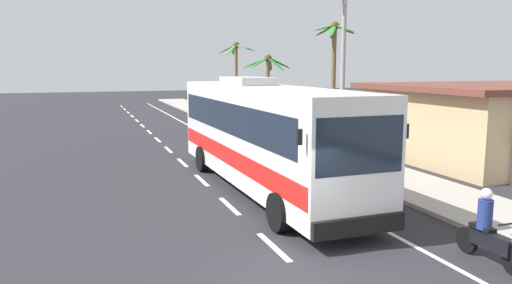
{
  "coord_description": "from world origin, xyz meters",
  "views": [
    {
      "loc": [
        -4.19,
        -8.31,
        4.28
      ],
      "look_at": [
        1.46,
        7.46,
        1.7
      ],
      "focal_mm": 34.5,
      "sensor_mm": 36.0,
      "label": 1
    }
  ],
  "objects_px": {
    "palm_nearest": "(268,74)",
    "palm_third": "(334,56)",
    "pedestrian_midwalk": "(267,121)",
    "coach_bus_foreground": "(262,132)",
    "utility_pole_mid": "(343,60)",
    "pedestrian_near_kerb": "(308,129)",
    "motorcycle_trailing": "(242,137)",
    "palm_fourth": "(236,63)",
    "motorcycle_beside_bus": "(488,233)"
  },
  "relations": [
    {
      "from": "palm_nearest",
      "to": "palm_third",
      "type": "relative_size",
      "value": 0.74
    },
    {
      "from": "palm_nearest",
      "to": "pedestrian_midwalk",
      "type": "bearing_deg",
      "value": -111.14
    },
    {
      "from": "palm_nearest",
      "to": "coach_bus_foreground",
      "type": "bearing_deg",
      "value": -111.56
    },
    {
      "from": "utility_pole_mid",
      "to": "pedestrian_near_kerb",
      "type": "bearing_deg",
      "value": 172.54
    },
    {
      "from": "motorcycle_trailing",
      "to": "palm_fourth",
      "type": "height_order",
      "value": "palm_fourth"
    },
    {
      "from": "utility_pole_mid",
      "to": "palm_third",
      "type": "relative_size",
      "value": 1.26
    },
    {
      "from": "coach_bus_foreground",
      "to": "motorcycle_beside_bus",
      "type": "bearing_deg",
      "value": -72.97
    },
    {
      "from": "motorcycle_beside_bus",
      "to": "pedestrian_near_kerb",
      "type": "xyz_separation_m",
      "value": [
        2.76,
        14.87,
        0.39
      ]
    },
    {
      "from": "pedestrian_midwalk",
      "to": "palm_third",
      "type": "xyz_separation_m",
      "value": [
        4.23,
        -0.31,
        3.91
      ]
    },
    {
      "from": "coach_bus_foreground",
      "to": "palm_third",
      "type": "xyz_separation_m",
      "value": [
        8.94,
        11.45,
        2.91
      ]
    },
    {
      "from": "palm_nearest",
      "to": "palm_third",
      "type": "xyz_separation_m",
      "value": [
        1.51,
        -7.36,
        1.24
      ]
    },
    {
      "from": "palm_nearest",
      "to": "palm_fourth",
      "type": "xyz_separation_m",
      "value": [
        -1.33,
        3.65,
        0.83
      ]
    },
    {
      "from": "motorcycle_trailing",
      "to": "palm_fourth",
      "type": "bearing_deg",
      "value": 73.71
    },
    {
      "from": "coach_bus_foreground",
      "to": "motorcycle_trailing",
      "type": "xyz_separation_m",
      "value": [
        1.98,
        8.38,
        -1.38
      ]
    },
    {
      "from": "motorcycle_beside_bus",
      "to": "palm_nearest",
      "type": "xyz_separation_m",
      "value": [
        5.05,
        26.6,
        3.03
      ]
    },
    {
      "from": "palm_fourth",
      "to": "motorcycle_trailing",
      "type": "bearing_deg",
      "value": -106.29
    },
    {
      "from": "coach_bus_foreground",
      "to": "motorcycle_beside_bus",
      "type": "relative_size",
      "value": 6.35
    },
    {
      "from": "palm_third",
      "to": "palm_nearest",
      "type": "bearing_deg",
      "value": 101.56
    },
    {
      "from": "pedestrian_midwalk",
      "to": "palm_fourth",
      "type": "relative_size",
      "value": 0.27
    },
    {
      "from": "coach_bus_foreground",
      "to": "motorcycle_trailing",
      "type": "relative_size",
      "value": 6.34
    },
    {
      "from": "motorcycle_trailing",
      "to": "coach_bus_foreground",
      "type": "bearing_deg",
      "value": -103.33
    },
    {
      "from": "coach_bus_foreground",
      "to": "pedestrian_near_kerb",
      "type": "xyz_separation_m",
      "value": [
        5.15,
        7.08,
        -0.97
      ]
    },
    {
      "from": "pedestrian_midwalk",
      "to": "palm_fourth",
      "type": "bearing_deg",
      "value": -158.2
    },
    {
      "from": "utility_pole_mid",
      "to": "palm_fourth",
      "type": "height_order",
      "value": "utility_pole_mid"
    },
    {
      "from": "motorcycle_trailing",
      "to": "utility_pole_mid",
      "type": "relative_size",
      "value": 0.22
    },
    {
      "from": "coach_bus_foreground",
      "to": "motorcycle_trailing",
      "type": "bearing_deg",
      "value": 76.67
    },
    {
      "from": "motorcycle_beside_bus",
      "to": "pedestrian_near_kerb",
      "type": "distance_m",
      "value": 15.13
    },
    {
      "from": "pedestrian_near_kerb",
      "to": "pedestrian_midwalk",
      "type": "xyz_separation_m",
      "value": [
        -0.44,
        4.68,
        -0.03
      ]
    },
    {
      "from": "pedestrian_near_kerb",
      "to": "palm_fourth",
      "type": "xyz_separation_m",
      "value": [
        0.95,
        15.39,
        3.47
      ]
    },
    {
      "from": "motorcycle_beside_bus",
      "to": "palm_nearest",
      "type": "relative_size",
      "value": 0.38
    },
    {
      "from": "motorcycle_trailing",
      "to": "palm_nearest",
      "type": "distance_m",
      "value": 12.16
    },
    {
      "from": "motorcycle_trailing",
      "to": "pedestrian_near_kerb",
      "type": "bearing_deg",
      "value": -22.32
    },
    {
      "from": "utility_pole_mid",
      "to": "palm_nearest",
      "type": "distance_m",
      "value": 12.01
    },
    {
      "from": "palm_third",
      "to": "pedestrian_midwalk",
      "type": "bearing_deg",
      "value": 175.78
    },
    {
      "from": "pedestrian_midwalk",
      "to": "utility_pole_mid",
      "type": "xyz_separation_m",
      "value": [
        2.27,
        -4.92,
        3.58
      ]
    },
    {
      "from": "utility_pole_mid",
      "to": "palm_nearest",
      "type": "xyz_separation_m",
      "value": [
        0.45,
        11.97,
        -0.91
      ]
    },
    {
      "from": "pedestrian_near_kerb",
      "to": "motorcycle_beside_bus",
      "type": "bearing_deg",
      "value": -106.59
    },
    {
      "from": "motorcycle_trailing",
      "to": "pedestrian_near_kerb",
      "type": "distance_m",
      "value": 3.44
    },
    {
      "from": "coach_bus_foreground",
      "to": "motorcycle_beside_bus",
      "type": "xyz_separation_m",
      "value": [
        2.39,
        -7.79,
        -1.36
      ]
    },
    {
      "from": "pedestrian_near_kerb",
      "to": "palm_nearest",
      "type": "xyz_separation_m",
      "value": [
        2.29,
        11.73,
        2.64
      ]
    },
    {
      "from": "motorcycle_beside_bus",
      "to": "pedestrian_midwalk",
      "type": "bearing_deg",
      "value": 83.23
    },
    {
      "from": "motorcycle_trailing",
      "to": "palm_fourth",
      "type": "xyz_separation_m",
      "value": [
        4.12,
        14.09,
        3.88
      ]
    },
    {
      "from": "motorcycle_beside_bus",
      "to": "palm_fourth",
      "type": "height_order",
      "value": "palm_fourth"
    },
    {
      "from": "palm_third",
      "to": "palm_fourth",
      "type": "distance_m",
      "value": 11.38
    },
    {
      "from": "pedestrian_midwalk",
      "to": "utility_pole_mid",
      "type": "relative_size",
      "value": 0.19
    },
    {
      "from": "motorcycle_trailing",
      "to": "utility_pole_mid",
      "type": "height_order",
      "value": "utility_pole_mid"
    },
    {
      "from": "palm_third",
      "to": "pedestrian_near_kerb",
      "type": "bearing_deg",
      "value": -130.94
    },
    {
      "from": "palm_third",
      "to": "utility_pole_mid",
      "type": "bearing_deg",
      "value": -112.99
    },
    {
      "from": "motorcycle_trailing",
      "to": "palm_nearest",
      "type": "xyz_separation_m",
      "value": [
        5.45,
        10.43,
        3.05
      ]
    },
    {
      "from": "coach_bus_foreground",
      "to": "motorcycle_trailing",
      "type": "distance_m",
      "value": 8.72
    }
  ]
}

